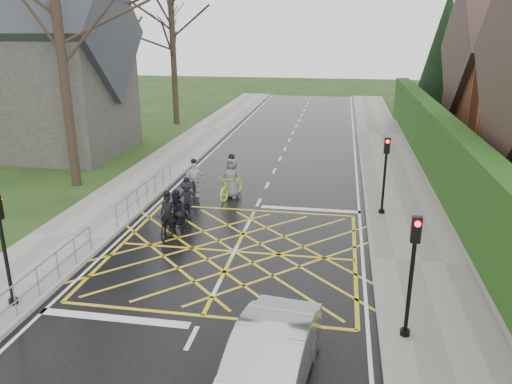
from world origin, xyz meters
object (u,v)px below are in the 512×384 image
(cyclist_rear, at_px, (168,221))
(cyclist_front, at_px, (194,183))
(cyclist_mid, at_px, (187,203))
(car, at_px, (268,364))
(cyclist_lead, at_px, (232,183))
(cyclist_back, at_px, (177,216))

(cyclist_rear, height_order, cyclist_front, cyclist_front)
(cyclist_mid, distance_m, car, 10.42)
(cyclist_mid, xyz_separation_m, car, (4.61, -9.34, 0.10))
(cyclist_lead, bearing_deg, cyclist_mid, -99.64)
(cyclist_rear, bearing_deg, cyclist_lead, 67.19)
(cyclist_mid, bearing_deg, cyclist_back, -94.03)
(cyclist_back, xyz_separation_m, cyclist_mid, (-0.08, 1.49, -0.01))
(cyclist_mid, height_order, cyclist_front, cyclist_front)
(cyclist_back, bearing_deg, cyclist_mid, 105.62)
(cyclist_rear, xyz_separation_m, car, (4.78, -7.54, 0.16))
(cyclist_mid, xyz_separation_m, cyclist_lead, (1.21, 2.71, 0.07))
(cyclist_front, relative_size, cyclist_lead, 0.84)
(cyclist_rear, relative_size, cyclist_lead, 0.84)
(cyclist_rear, height_order, cyclist_mid, cyclist_rear)
(cyclist_back, relative_size, cyclist_front, 0.95)
(cyclist_rear, distance_m, cyclist_mid, 1.81)
(cyclist_mid, bearing_deg, car, -70.93)
(cyclist_front, bearing_deg, cyclist_lead, -8.70)
(cyclist_rear, relative_size, cyclist_back, 1.05)
(cyclist_front, relative_size, car, 0.41)
(cyclist_front, bearing_deg, car, -81.69)
(cyclist_front, height_order, cyclist_lead, cyclist_lead)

